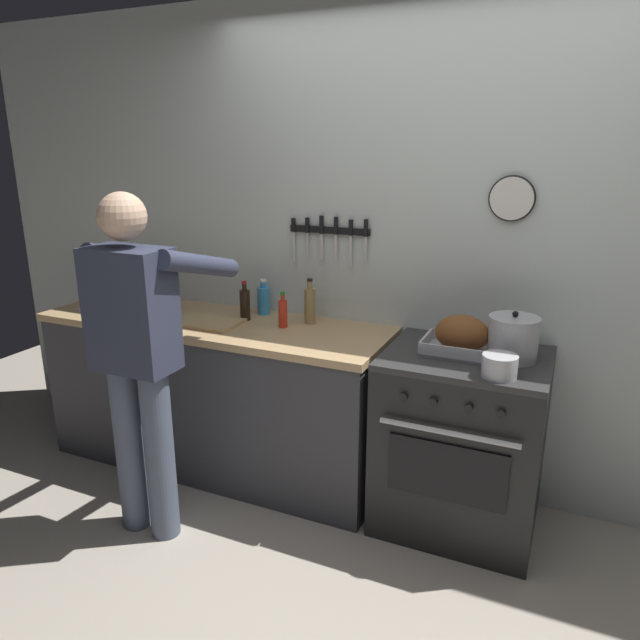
% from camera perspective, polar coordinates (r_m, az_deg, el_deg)
% --- Properties ---
extents(wall_back, '(6.00, 0.13, 2.60)m').
position_cam_1_polar(wall_back, '(3.12, 11.87, 6.21)').
color(wall_back, silver).
rests_on(wall_back, ground).
extents(counter_block, '(2.03, 0.65, 0.90)m').
position_cam_1_polar(counter_block, '(3.52, -10.11, -6.88)').
color(counter_block, '#38383D').
rests_on(counter_block, ground).
extents(stove, '(0.76, 0.67, 0.90)m').
position_cam_1_polar(stove, '(3.02, 13.50, -11.40)').
color(stove, black).
rests_on(stove, ground).
extents(person_cook, '(0.51, 0.63, 1.66)m').
position_cam_1_polar(person_cook, '(2.82, -17.27, -2.61)').
color(person_cook, '#4C566B').
rests_on(person_cook, ground).
extents(roasting_pan, '(0.35, 0.26, 0.18)m').
position_cam_1_polar(roasting_pan, '(2.84, 13.62, -1.53)').
color(roasting_pan, '#B7B7BC').
rests_on(roasting_pan, stove).
extents(stock_pot, '(0.23, 0.23, 0.23)m').
position_cam_1_polar(stock_pot, '(2.82, 18.26, -1.68)').
color(stock_pot, '#B7B7BC').
rests_on(stock_pot, stove).
extents(saucepan, '(0.15, 0.15, 0.10)m').
position_cam_1_polar(saucepan, '(2.60, 17.06, -4.31)').
color(saucepan, '#B7B7BC').
rests_on(saucepan, stove).
extents(cutting_board, '(0.36, 0.24, 0.02)m').
position_cam_1_polar(cutting_board, '(3.29, -10.86, -0.20)').
color(cutting_board, tan).
rests_on(cutting_board, counter_block).
extents(bottle_dish_soap, '(0.07, 0.07, 0.21)m').
position_cam_1_polar(bottle_dish_soap, '(3.42, -5.51, 1.98)').
color(bottle_dish_soap, '#338CCC').
rests_on(bottle_dish_soap, counter_block).
extents(bottle_soy_sauce, '(0.06, 0.06, 0.22)m').
position_cam_1_polar(bottle_soy_sauce, '(3.31, -7.31, 1.56)').
color(bottle_soy_sauce, black).
rests_on(bottle_soy_sauce, counter_block).
extents(bottle_hot_sauce, '(0.05, 0.05, 0.20)m').
position_cam_1_polar(bottle_hot_sauce, '(3.16, -3.63, 0.71)').
color(bottle_hot_sauce, red).
rests_on(bottle_hot_sauce, counter_block).
extents(bottle_vinegar, '(0.06, 0.06, 0.25)m').
position_cam_1_polar(bottle_vinegar, '(3.22, -0.99, 1.48)').
color(bottle_vinegar, '#997F4C').
rests_on(bottle_vinegar, counter_block).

